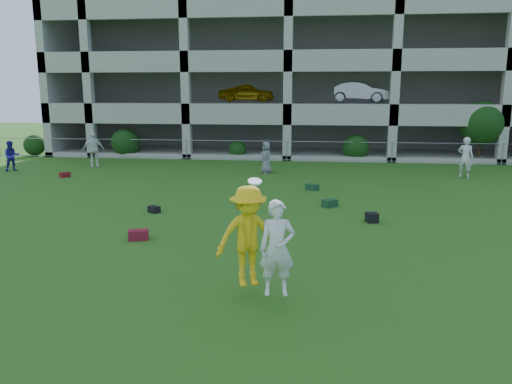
# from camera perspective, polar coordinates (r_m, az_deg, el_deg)

# --- Properties ---
(ground) EXTENTS (100.00, 100.00, 0.00)m
(ground) POSITION_cam_1_polar(r_m,az_deg,el_deg) (10.91, -2.41, -10.38)
(ground) COLOR #235114
(ground) RESTS_ON ground
(bystander_a) EXTENTS (0.95, 0.91, 1.55)m
(bystander_a) POSITION_cam_1_polar(r_m,az_deg,el_deg) (28.38, -26.15, 3.70)
(bystander_a) COLOR navy
(bystander_a) RESTS_ON ground
(bystander_b) EXTENTS (1.17, 0.95, 1.87)m
(bystander_b) POSITION_cam_1_polar(r_m,az_deg,el_deg) (28.49, -18.10, 4.66)
(bystander_b) COLOR white
(bystander_b) RESTS_ON ground
(bystander_c) EXTENTS (0.85, 0.91, 1.57)m
(bystander_c) POSITION_cam_1_polar(r_m,az_deg,el_deg) (24.86, 1.17, 3.96)
(bystander_c) COLOR slate
(bystander_c) RESTS_ON ground
(bystander_e) EXTENTS (0.84, 0.74, 1.93)m
(bystander_e) POSITION_cam_1_polar(r_m,az_deg,el_deg) (25.51, 22.82, 3.66)
(bystander_e) COLOR silver
(bystander_e) RESTS_ON ground
(bag_red_a) EXTENTS (0.62, 0.46, 0.28)m
(bag_red_a) POSITION_cam_1_polar(r_m,az_deg,el_deg) (14.25, -13.28, -4.79)
(bag_red_a) COLOR maroon
(bag_red_a) RESTS_ON ground
(bag_black_b) EXTENTS (0.47, 0.43, 0.22)m
(bag_black_b) POSITION_cam_1_polar(r_m,az_deg,el_deg) (17.27, -11.57, -1.95)
(bag_black_b) COLOR black
(bag_black_b) RESTS_ON ground
(bag_green_c) EXTENTS (0.60, 0.60, 0.26)m
(bag_green_c) POSITION_cam_1_polar(r_m,az_deg,el_deg) (17.95, 8.42, -1.26)
(bag_green_c) COLOR #14391E
(bag_green_c) RESTS_ON ground
(crate_d) EXTENTS (0.42, 0.42, 0.30)m
(crate_d) POSITION_cam_1_polar(r_m,az_deg,el_deg) (16.10, 13.10, -2.85)
(crate_d) COLOR black
(crate_d) RESTS_ON ground
(bag_red_f) EXTENTS (0.49, 0.53, 0.24)m
(bag_red_f) POSITION_cam_1_polar(r_m,az_deg,el_deg) (25.45, -21.00, 1.85)
(bag_red_f) COLOR #5E1010
(bag_red_f) RESTS_ON ground
(bag_green_g) EXTENTS (0.58, 0.54, 0.25)m
(bag_green_g) POSITION_cam_1_polar(r_m,az_deg,el_deg) (20.83, 6.44, 0.56)
(bag_green_g) COLOR #13351E
(bag_green_g) RESTS_ON ground
(frisbee_contest) EXTENTS (1.71, 1.32, 2.18)m
(frisbee_contest) POSITION_cam_1_polar(r_m,az_deg,el_deg) (9.73, -0.21, -5.34)
(frisbee_contest) COLOR yellow
(frisbee_contest) RESTS_ON ground
(parking_garage) EXTENTS (30.00, 14.00, 12.00)m
(parking_garage) POSITION_cam_1_polar(r_m,az_deg,el_deg) (37.77, 4.43, 14.48)
(parking_garage) COLOR #9E998C
(parking_garage) RESTS_ON ground
(fence) EXTENTS (36.06, 0.06, 1.20)m
(fence) POSITION_cam_1_polar(r_m,az_deg,el_deg) (29.24, 3.53, 4.74)
(fence) COLOR gray
(fence) RESTS_ON ground
(shrub_row) EXTENTS (34.38, 2.52, 3.50)m
(shrub_row) POSITION_cam_1_polar(r_m,az_deg,el_deg) (29.94, 12.49, 6.38)
(shrub_row) COLOR #163D11
(shrub_row) RESTS_ON ground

